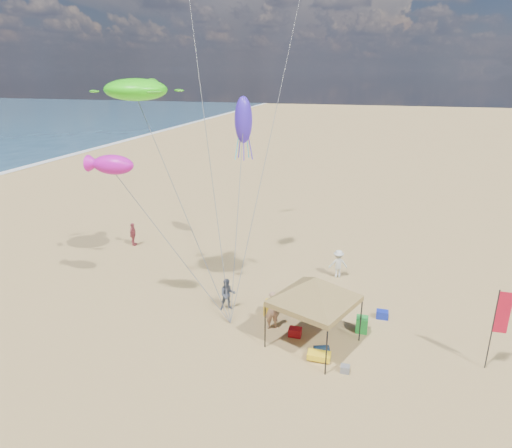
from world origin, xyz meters
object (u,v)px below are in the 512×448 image
object	(u,v)px
beach_cart	(319,356)
chair_green	(362,324)
cooler_red	(295,332)
person_near_b	(228,294)
cooler_blue	(382,315)
canopy_tent	(315,280)
feather_flag	(500,318)
person_far_a	(133,234)
person_near_c	(338,264)
chair_yellow	(270,308)
person_near_a	(272,310)

from	to	relation	value
beach_cart	chair_green	bearing A→B (deg)	59.55
cooler_red	person_near_b	xyz separation A→B (m)	(-3.53, 1.38, 0.60)
cooler_blue	canopy_tent	bearing A→B (deg)	-133.77
feather_flag	person_far_a	bearing A→B (deg)	158.57
canopy_tent	cooler_red	bearing A→B (deg)	155.87
person_near_c	chair_yellow	bearing A→B (deg)	44.82
person_near_b	person_far_a	xyz separation A→B (m)	(-8.67, 6.23, -0.03)
cooler_red	person_far_a	xyz separation A→B (m)	(-12.21, 7.61, 0.57)
cooler_red	chair_yellow	size ratio (longest dim) A/B	0.77
canopy_tent	chair_yellow	size ratio (longest dim) A/B	7.60
feather_flag	person_near_c	world-z (taller)	feather_flag
cooler_red	chair_green	world-z (taller)	chair_green
feather_flag	chair_green	size ratio (longest dim) A/B	4.79
chair_green	beach_cart	xyz separation A→B (m)	(-1.50, -2.56, -0.15)
cooler_blue	beach_cart	distance (m)	4.61
cooler_blue	person_near_b	xyz separation A→B (m)	(-7.13, -1.15, 0.60)
cooler_red	chair_green	distance (m)	2.97
cooler_red	person_near_c	xyz separation A→B (m)	(1.14, 6.41, 0.60)
beach_cart	person_near_c	xyz separation A→B (m)	(-0.09, 7.83, 0.59)
chair_yellow	cooler_red	bearing A→B (deg)	-44.48
feather_flag	person_near_c	size ratio (longest dim) A/B	2.12
chair_green	beach_cart	bearing A→B (deg)	-120.45
chair_green	chair_yellow	xyz separation A→B (m)	(-4.21, 0.31, 0.00)
cooler_red	chair_green	xyz separation A→B (m)	(2.74, 1.14, 0.16)
chair_yellow	person_near_b	world-z (taller)	person_near_b
beach_cart	person_near_b	distance (m)	5.56
feather_flag	person_near_a	size ratio (longest dim) A/B	1.89
canopy_tent	chair_green	bearing A→B (deg)	38.14
canopy_tent	person_far_a	distance (m)	15.43
canopy_tent	person_far_a	bearing A→B (deg)	148.51
beach_cart	cooler_red	bearing A→B (deg)	130.92
person_near_c	person_far_a	xyz separation A→B (m)	(-13.35, 1.21, -0.03)
person_near_a	person_near_b	world-z (taller)	person_near_a
canopy_tent	person_near_a	world-z (taller)	canopy_tent
canopy_tent	cooler_blue	world-z (taller)	canopy_tent
cooler_red	person_near_c	distance (m)	6.54
chair_green	person_near_a	xyz separation A→B (m)	(-3.87, -0.76, 0.54)
person_near_c	beach_cart	bearing A→B (deg)	73.34
feather_flag	cooler_blue	size ratio (longest dim) A/B	6.21
beach_cart	person_far_a	xyz separation A→B (m)	(-13.44, 9.03, 0.56)
cooler_red	person_near_a	distance (m)	1.38
feather_flag	person_near_b	distance (m)	11.37
beach_cart	person_near_b	bearing A→B (deg)	149.53
person_near_c	canopy_tent	bearing A→B (deg)	69.94
canopy_tent	chair_yellow	distance (m)	3.92
canopy_tent	cooler_blue	xyz separation A→B (m)	(2.78, 2.90, -2.77)
person_near_c	cooler_red	bearing A→B (deg)	62.58
chair_green	person_near_c	size ratio (longest dim) A/B	0.44
feather_flag	chair_yellow	xyz separation A→B (m)	(-9.11, 1.63, -1.87)
chair_yellow	person_near_b	distance (m)	2.10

